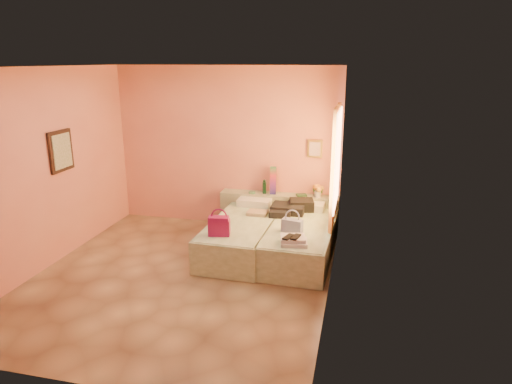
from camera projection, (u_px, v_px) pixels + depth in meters
ground at (182, 277)px, 6.30m from camera, size 4.50×4.50×0.00m
room_walls at (205, 142)px, 6.28m from camera, size 4.02×4.51×2.81m
headboard_ledge at (279, 212)px, 7.96m from camera, size 2.05×0.30×0.65m
bed_left at (243, 236)px, 7.08m from camera, size 0.96×2.03×0.50m
bed_right at (301, 241)px, 6.88m from camera, size 0.96×2.03×0.50m
water_bottle at (264, 187)px, 7.88m from camera, size 0.09×0.09×0.23m
rainbow_box at (273, 180)px, 7.83m from camera, size 0.12×0.12×0.47m
small_dish at (252, 193)px, 7.91m from camera, size 0.14×0.14×0.03m
green_book at (301, 195)px, 7.77m from camera, size 0.20×0.17×0.03m
flower_vase at (318, 190)px, 7.66m from camera, size 0.24×0.24×0.27m
magenta_handbag at (219, 226)px, 6.40m from camera, size 0.32×0.22×0.28m
khaki_garment at (257, 213)px, 7.29m from camera, size 0.32×0.25×0.05m
clothes_pile at (291, 208)px, 7.35m from camera, size 0.64×0.64×0.17m
blue_handbag at (292, 226)px, 6.53m from camera, size 0.32×0.19×0.19m
towel_stack at (294, 241)px, 6.11m from camera, size 0.40×0.35×0.10m
sandal_pair at (292, 237)px, 6.06m from camera, size 0.22×0.25×0.02m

